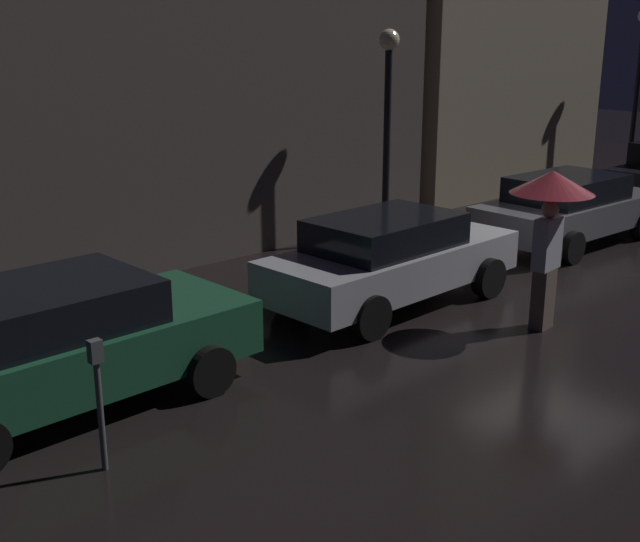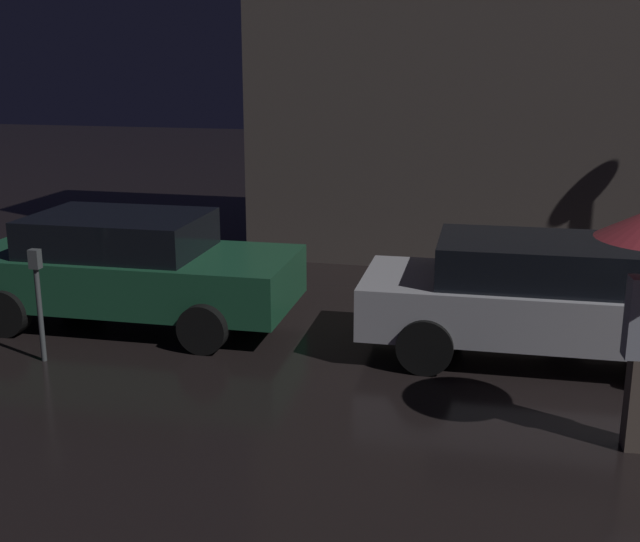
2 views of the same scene
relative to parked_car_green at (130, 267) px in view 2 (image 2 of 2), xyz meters
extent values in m
cube|color=#564C47|center=(5.34, 5.11, 3.32)|extent=(9.91, 3.00, 8.13)
cube|color=#1E5638|center=(0.04, 0.00, -0.12)|extent=(4.29, 1.90, 0.65)
cube|color=black|center=(-0.13, 0.00, 0.44)|extent=(2.24, 1.64, 0.48)
cylinder|color=black|center=(1.36, 0.90, -0.45)|extent=(0.60, 0.22, 0.60)
cylinder|color=black|center=(1.36, -0.90, -0.45)|extent=(0.60, 0.22, 0.60)
cylinder|color=black|center=(-1.28, 0.90, -0.45)|extent=(0.60, 0.22, 0.60)
cylinder|color=black|center=(-1.28, -0.90, -0.45)|extent=(0.60, 0.22, 0.60)
cube|color=#B7B7BF|center=(5.32, -0.10, -0.13)|extent=(4.36, 1.79, 0.60)
cube|color=black|center=(5.15, -0.10, 0.41)|extent=(2.29, 1.53, 0.48)
cylinder|color=black|center=(3.98, 0.74, -0.43)|extent=(0.63, 0.22, 0.63)
cylinder|color=black|center=(3.98, -0.93, -0.43)|extent=(0.63, 0.22, 0.63)
cylinder|color=#4C5154|center=(-0.35, -1.58, -0.19)|extent=(0.06, 0.06, 1.11)
cube|color=#4C5154|center=(-0.35, -1.58, 0.47)|extent=(0.12, 0.10, 0.22)
camera|label=1|loc=(-3.45, -7.99, 3.26)|focal=45.00mm
camera|label=2|loc=(4.79, -9.31, 2.65)|focal=45.00mm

